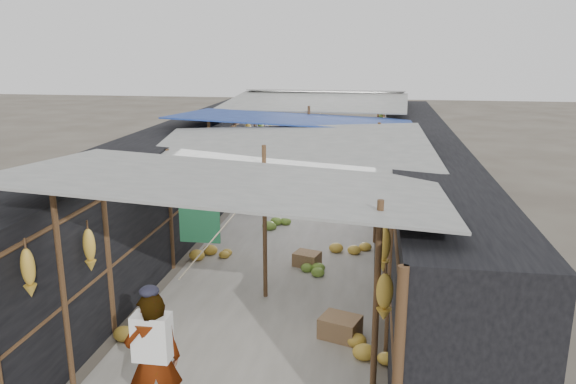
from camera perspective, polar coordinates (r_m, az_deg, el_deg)
The scene contains 13 objects.
aisle_slab at distance 12.83m, azimuth 0.71°, elevation -4.00°, with size 3.60×16.00×0.02m, color #9E998E.
stall_left at distance 13.16m, azimuth -11.00°, elevation 1.36°, with size 1.40×15.00×2.30m, color black.
stall_right at distance 12.44m, azimuth 13.13°, elevation 0.48°, with size 1.40×15.00×2.30m, color black.
crate_near at distance 10.84m, azimuth 1.94°, elevation -6.86°, with size 0.47×0.37×0.28m, color #98734D.
crate_mid at distance 8.37m, azimuth 5.32°, elevation -13.55°, with size 0.55×0.44×0.33m, color #98734D.
crate_back at distance 15.05m, azimuth 2.11°, elevation -0.63°, with size 0.47×0.38×0.30m, color #98734D.
black_basin at distance 13.89m, azimuth 8.41°, elevation -2.34°, with size 0.63×0.63×0.19m, color black.
vendor_elderly at distance 6.49m, azimuth -13.47°, elevation -16.36°, with size 0.59×0.39×1.62m, color white.
shopper_blue at distance 14.20m, azimuth -1.59°, elevation 1.15°, with size 0.78×0.61×1.60m, color #204CA1.
vendor_seated at distance 16.25m, azimuth 6.13°, elevation 1.62°, with size 0.61×0.35×0.95m, color #46433D.
market_canopy at distance 12.60m, azimuth 1.08°, elevation 6.85°, with size 5.62×15.20×2.77m.
hanging_bananas at distance 12.41m, azimuth 0.93°, elevation 3.21°, with size 3.95×14.22×0.84m.
floor_bananas at distance 12.53m, azimuth 1.59°, elevation -3.77°, with size 3.90×9.93×0.34m.
Camera 1 is at (1.71, -5.54, 4.11)m, focal length 35.00 mm.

